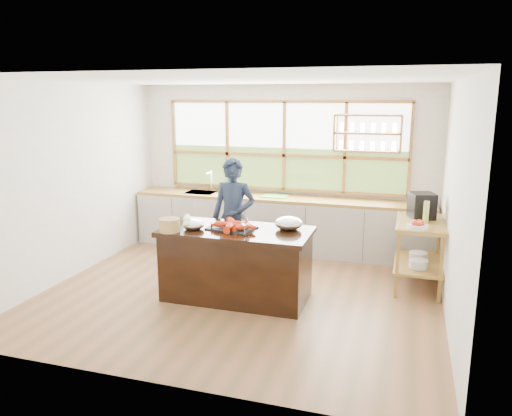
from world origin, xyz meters
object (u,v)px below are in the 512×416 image
at_px(island, 236,264).
at_px(cook, 234,219).
at_px(espresso_machine, 422,206).
at_px(wicker_basket, 170,225).

xyz_separation_m(island, cook, (-0.30, 0.73, 0.39)).
bearing_deg(espresso_machine, wicker_basket, -169.43).
distance_m(island, wicker_basket, 0.97).
bearing_deg(island, wicker_basket, -155.60).
xyz_separation_m(cook, espresso_machine, (2.49, 0.56, 0.23)).
relative_size(island, espresso_machine, 5.37).
distance_m(island, cook, 0.88).
bearing_deg(espresso_machine, island, -167.94).
relative_size(island, cook, 1.09).
bearing_deg(wicker_basket, cook, 67.49).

